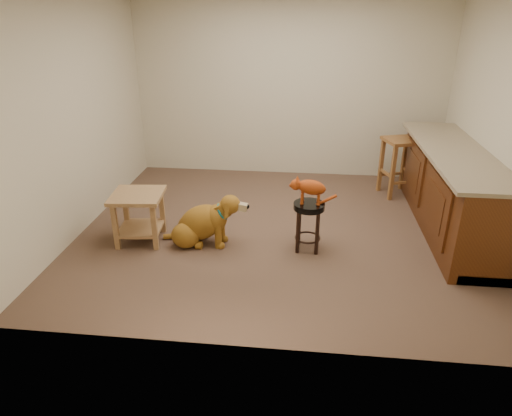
# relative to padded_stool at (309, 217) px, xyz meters

# --- Properties ---
(floor) EXTENTS (4.50, 4.00, 0.01)m
(floor) POSITION_rel_padded_stool_xyz_m (-0.33, 0.41, -0.38)
(floor) COLOR brown
(floor) RESTS_ON ground
(room_shell) EXTENTS (4.54, 4.04, 2.62)m
(room_shell) POSITION_rel_padded_stool_xyz_m (-0.33, 0.41, 1.30)
(room_shell) COLOR beige
(room_shell) RESTS_ON ground
(cabinet_run) EXTENTS (0.70, 2.56, 0.94)m
(cabinet_run) POSITION_rel_padded_stool_xyz_m (1.61, 0.71, 0.06)
(cabinet_run) COLOR #52280E
(cabinet_run) RESTS_ON ground
(padded_stool) EXTENTS (0.32, 0.32, 0.53)m
(padded_stool) POSITION_rel_padded_stool_xyz_m (0.00, 0.00, 0.00)
(padded_stool) COLOR black
(padded_stool) RESTS_ON ground
(wood_stool) EXTENTS (0.53, 0.53, 0.78)m
(wood_stool) POSITION_rel_padded_stool_xyz_m (1.20, 1.69, 0.03)
(wood_stool) COLOR brown
(wood_stool) RESTS_ON ground
(side_table) EXTENTS (0.58, 0.58, 0.56)m
(side_table) POSITION_rel_padded_stool_xyz_m (-1.83, -0.00, -0.01)
(side_table) COLOR #9E7549
(side_table) RESTS_ON ground
(golden_retriever) EXTENTS (0.99, 0.50, 0.63)m
(golden_retriever) POSITION_rel_padded_stool_xyz_m (-1.14, 0.01, -0.14)
(golden_retriever) COLOR brown
(golden_retriever) RESTS_ON ground
(tabby_kitten) EXTENTS (0.50, 0.17, 0.31)m
(tabby_kitten) POSITION_rel_padded_stool_xyz_m (-0.01, 0.00, 0.32)
(tabby_kitten) COLOR #96360F
(tabby_kitten) RESTS_ON padded_stool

